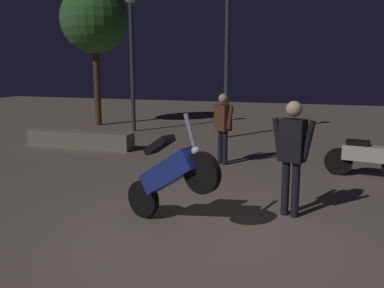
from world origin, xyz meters
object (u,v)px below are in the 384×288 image
(motorcycle_white_parked_right, at_px, (367,157))
(person_bystander_far, at_px, (292,148))
(streetlamp_far, at_px, (132,44))
(motorcycle_blue_foreground, at_px, (170,175))
(person_rider_beside, at_px, (223,123))
(streetlamp_near, at_px, (227,38))

(motorcycle_white_parked_right, height_order, person_bystander_far, person_bystander_far)
(motorcycle_white_parked_right, bearing_deg, streetlamp_far, 161.34)
(motorcycle_blue_foreground, distance_m, person_rider_beside, 3.86)
(motorcycle_blue_foreground, distance_m, person_bystander_far, 1.85)
(person_rider_beside, xyz_separation_m, person_bystander_far, (1.74, -2.95, 0.08))
(person_bystander_far, height_order, streetlamp_near, streetlamp_near)
(motorcycle_blue_foreground, height_order, streetlamp_near, streetlamp_near)
(motorcycle_blue_foreground, relative_size, streetlamp_near, 0.34)
(streetlamp_far, bearing_deg, person_rider_beside, -43.12)
(person_rider_beside, relative_size, person_bystander_far, 0.93)
(motorcycle_blue_foreground, distance_m, motorcycle_white_parked_right, 4.59)
(motorcycle_white_parked_right, bearing_deg, person_rider_beside, -174.39)
(motorcycle_blue_foreground, distance_m, streetlamp_near, 7.77)
(motorcycle_white_parked_right, bearing_deg, streetlamp_near, 146.02)
(person_bystander_far, bearing_deg, person_rider_beside, -130.54)
(motorcycle_white_parked_right, xyz_separation_m, person_rider_beside, (-3.05, 0.30, 0.52))
(person_rider_beside, xyz_separation_m, streetlamp_far, (-4.04, 3.78, 1.98))
(person_bystander_far, bearing_deg, motorcycle_blue_foreground, -41.38)
(streetlamp_far, bearing_deg, streetlamp_near, -4.64)
(motorcycle_blue_foreground, height_order, person_rider_beside, motorcycle_blue_foreground)
(person_rider_beside, bearing_deg, person_bystander_far, -113.61)
(motorcycle_blue_foreground, bearing_deg, motorcycle_white_parked_right, 72.02)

